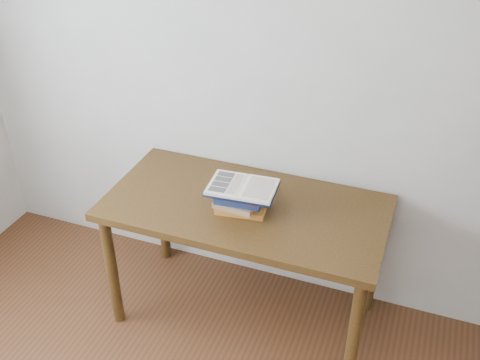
% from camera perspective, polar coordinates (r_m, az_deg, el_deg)
% --- Properties ---
extents(desk, '(1.41, 0.70, 0.75)m').
position_cam_1_polar(desk, '(2.85, 0.53, -4.11)').
color(desk, '#4A3012').
rests_on(desk, ground).
extents(book_stack, '(0.26, 0.20, 0.12)m').
position_cam_1_polar(book_stack, '(2.73, 0.01, -1.91)').
color(book_stack, '#B07728').
rests_on(book_stack, desk).
extents(open_book, '(0.34, 0.25, 0.03)m').
position_cam_1_polar(open_book, '(2.68, 0.25, -0.75)').
color(open_book, black).
rests_on(open_book, book_stack).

